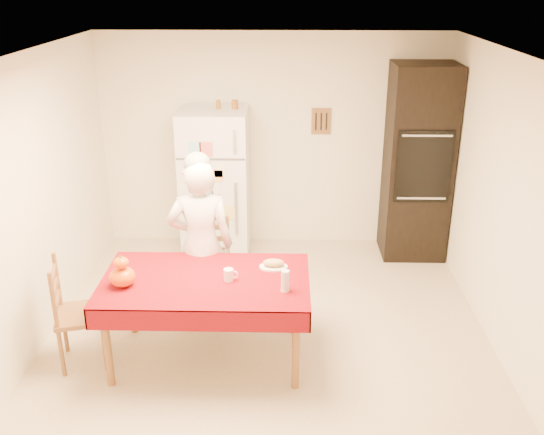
{
  "coord_description": "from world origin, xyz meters",
  "views": [
    {
      "loc": [
        0.15,
        -4.63,
        3.09
      ],
      "look_at": [
        0.03,
        0.2,
        1.13
      ],
      "focal_mm": 40.0,
      "sensor_mm": 36.0,
      "label": 1
    }
  ],
  "objects_px": {
    "chair_left": "(72,309)",
    "dining_table": "(206,286)",
    "refrigerator": "(216,184)",
    "pumpkin_lower": "(122,277)",
    "chair_far": "(209,263)",
    "seated_woman": "(201,246)",
    "coffee_mug": "(229,275)",
    "wine_glass": "(285,281)",
    "oven_cabinet": "(418,163)",
    "bread_plate": "(274,267)"
  },
  "relations": [
    {
      "from": "coffee_mug",
      "to": "bread_plate",
      "type": "height_order",
      "value": "coffee_mug"
    },
    {
      "from": "chair_far",
      "to": "dining_table",
      "type": "bearing_deg",
      "value": -87.83
    },
    {
      "from": "chair_left",
      "to": "bread_plate",
      "type": "xyz_separation_m",
      "value": [
        1.66,
        0.29,
        0.26
      ]
    },
    {
      "from": "oven_cabinet",
      "to": "seated_woman",
      "type": "bearing_deg",
      "value": -143.92
    },
    {
      "from": "dining_table",
      "to": "coffee_mug",
      "type": "relative_size",
      "value": 17.0
    },
    {
      "from": "bread_plate",
      "to": "chair_far",
      "type": "bearing_deg",
      "value": 137.28
    },
    {
      "from": "seated_woman",
      "to": "chair_far",
      "type": "bearing_deg",
      "value": -100.25
    },
    {
      "from": "wine_glass",
      "to": "chair_far",
      "type": "bearing_deg",
      "value": 126.87
    },
    {
      "from": "oven_cabinet",
      "to": "seated_woman",
      "type": "relative_size",
      "value": 1.36
    },
    {
      "from": "refrigerator",
      "to": "pumpkin_lower",
      "type": "bearing_deg",
      "value": -102.34
    },
    {
      "from": "pumpkin_lower",
      "to": "wine_glass",
      "type": "relative_size",
      "value": 1.19
    },
    {
      "from": "refrigerator",
      "to": "chair_left",
      "type": "bearing_deg",
      "value": -113.35
    },
    {
      "from": "oven_cabinet",
      "to": "bread_plate",
      "type": "relative_size",
      "value": 9.17
    },
    {
      "from": "chair_far",
      "to": "chair_left",
      "type": "xyz_separation_m",
      "value": [
        -1.03,
        -0.88,
        0.0
      ]
    },
    {
      "from": "refrigerator",
      "to": "bread_plate",
      "type": "xyz_separation_m",
      "value": [
        0.7,
        -1.92,
        -0.08
      ]
    },
    {
      "from": "refrigerator",
      "to": "chair_left",
      "type": "xyz_separation_m",
      "value": [
        -0.95,
        -2.21,
        -0.34
      ]
    },
    {
      "from": "refrigerator",
      "to": "pumpkin_lower",
      "type": "height_order",
      "value": "refrigerator"
    },
    {
      "from": "seated_woman",
      "to": "coffee_mug",
      "type": "distance_m",
      "value": 0.64
    },
    {
      "from": "oven_cabinet",
      "to": "wine_glass",
      "type": "bearing_deg",
      "value": -122.06
    },
    {
      "from": "pumpkin_lower",
      "to": "wine_glass",
      "type": "height_order",
      "value": "wine_glass"
    },
    {
      "from": "seated_woman",
      "to": "dining_table",
      "type": "bearing_deg",
      "value": 97.45
    },
    {
      "from": "chair_left",
      "to": "pumpkin_lower",
      "type": "height_order",
      "value": "chair_left"
    },
    {
      "from": "refrigerator",
      "to": "chair_left",
      "type": "height_order",
      "value": "refrigerator"
    },
    {
      "from": "refrigerator",
      "to": "dining_table",
      "type": "relative_size",
      "value": 1.0
    },
    {
      "from": "wine_glass",
      "to": "bread_plate",
      "type": "distance_m",
      "value": 0.41
    },
    {
      "from": "chair_far",
      "to": "pumpkin_lower",
      "type": "height_order",
      "value": "chair_far"
    },
    {
      "from": "chair_far",
      "to": "wine_glass",
      "type": "relative_size",
      "value": 5.4
    },
    {
      "from": "refrigerator",
      "to": "oven_cabinet",
      "type": "relative_size",
      "value": 0.77
    },
    {
      "from": "chair_far",
      "to": "chair_left",
      "type": "relative_size",
      "value": 1.0
    },
    {
      "from": "wine_glass",
      "to": "pumpkin_lower",
      "type": "bearing_deg",
      "value": 177.6
    },
    {
      "from": "seated_woman",
      "to": "coffee_mug",
      "type": "height_order",
      "value": "seated_woman"
    },
    {
      "from": "seated_woman",
      "to": "bread_plate",
      "type": "relative_size",
      "value": 6.74
    },
    {
      "from": "chair_far",
      "to": "coffee_mug",
      "type": "distance_m",
      "value": 0.91
    },
    {
      "from": "oven_cabinet",
      "to": "pumpkin_lower",
      "type": "bearing_deg",
      "value": -140.29
    },
    {
      "from": "oven_cabinet",
      "to": "pumpkin_lower",
      "type": "xyz_separation_m",
      "value": [
        -2.77,
        -2.3,
        -0.26
      ]
    },
    {
      "from": "chair_left",
      "to": "pumpkin_lower",
      "type": "relative_size",
      "value": 4.54
    },
    {
      "from": "chair_left",
      "to": "coffee_mug",
      "type": "xyz_separation_m",
      "value": [
        1.3,
        0.07,
        0.3
      ]
    },
    {
      "from": "chair_left",
      "to": "dining_table",
      "type": "bearing_deg",
      "value": -100.83
    },
    {
      "from": "refrigerator",
      "to": "coffee_mug",
      "type": "bearing_deg",
      "value": -80.91
    },
    {
      "from": "dining_table",
      "to": "seated_woman",
      "type": "distance_m",
      "value": 0.57
    },
    {
      "from": "oven_cabinet",
      "to": "chair_far",
      "type": "xyz_separation_m",
      "value": [
        -2.21,
        -1.38,
        -0.59
      ]
    },
    {
      "from": "refrigerator",
      "to": "oven_cabinet",
      "type": "distance_m",
      "value": 2.29
    },
    {
      "from": "bread_plate",
      "to": "seated_woman",
      "type": "bearing_deg",
      "value": 153.04
    },
    {
      "from": "refrigerator",
      "to": "wine_glass",
      "type": "xyz_separation_m",
      "value": [
        0.8,
        -2.31,
        -0.0
      ]
    },
    {
      "from": "refrigerator",
      "to": "chair_far",
      "type": "xyz_separation_m",
      "value": [
        0.07,
        -1.34,
        -0.34
      ]
    },
    {
      "from": "wine_glass",
      "to": "bread_plate",
      "type": "relative_size",
      "value": 0.73
    },
    {
      "from": "bread_plate",
      "to": "chair_left",
      "type": "bearing_deg",
      "value": -169.98
    },
    {
      "from": "refrigerator",
      "to": "pumpkin_lower",
      "type": "xyz_separation_m",
      "value": [
        -0.49,
        -2.26,
        -0.01
      ]
    },
    {
      "from": "chair_far",
      "to": "wine_glass",
      "type": "height_order",
      "value": "chair_far"
    },
    {
      "from": "refrigerator",
      "to": "seated_woman",
      "type": "xyz_separation_m",
      "value": [
        0.04,
        -1.58,
        -0.04
      ]
    }
  ]
}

